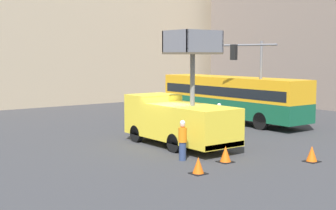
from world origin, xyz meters
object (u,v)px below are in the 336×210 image
object	(u,v)px
road_worker_near_truck	(183,140)
traffic_cone_near_truck	(198,166)
road_worker_directing	(219,118)
traffic_cone_mid_road	(226,155)
utility_truck	(178,118)
city_bus	(231,95)
traffic_light_pole	(251,69)
traffic_cone_far_side	(312,154)

from	to	relation	value
road_worker_near_truck	traffic_cone_near_truck	distance (m)	2.53
road_worker_directing	traffic_cone_mid_road	size ratio (longest dim) A/B	2.51
utility_truck	traffic_cone_near_truck	bearing A→B (deg)	-119.96
utility_truck	city_bus	size ratio (longest dim) A/B	0.55
city_bus	traffic_light_pole	xyz separation A→B (m)	(-1.75, -3.52, 1.98)
utility_truck	traffic_cone_near_truck	distance (m)	5.85
city_bus	traffic_cone_far_side	distance (m)	12.94
city_bus	traffic_cone_mid_road	size ratio (longest dim) A/B	17.13
utility_truck	traffic_cone_mid_road	world-z (taller)	utility_truck
traffic_cone_mid_road	traffic_cone_far_side	size ratio (longest dim) A/B	1.01
traffic_cone_mid_road	traffic_cone_near_truck	bearing A→B (deg)	-159.67
utility_truck	city_bus	world-z (taller)	utility_truck
utility_truck	traffic_cone_far_side	distance (m)	6.93
utility_truck	city_bus	bearing A→B (deg)	30.02
utility_truck	traffic_cone_far_side	world-z (taller)	utility_truck
utility_truck	road_worker_directing	bearing A→B (deg)	22.34
city_bus	road_worker_near_truck	size ratio (longest dim) A/B	6.78
city_bus	traffic_cone_far_side	bearing A→B (deg)	158.02
traffic_light_pole	traffic_cone_near_truck	distance (m)	12.20
traffic_cone_far_side	city_bus	bearing A→B (deg)	61.78
traffic_light_pole	road_worker_directing	world-z (taller)	traffic_light_pole
utility_truck	traffic_light_pole	distance (m)	7.42
traffic_cone_near_truck	traffic_cone_mid_road	size ratio (longest dim) A/B	0.94
traffic_light_pole	road_worker_near_truck	size ratio (longest dim) A/B	3.09
traffic_light_pole	road_worker_near_truck	distance (m)	10.13
city_bus	traffic_light_pole	size ratio (longest dim) A/B	2.20
road_worker_near_truck	traffic_cone_far_side	size ratio (longest dim) A/B	2.56
traffic_cone_mid_road	road_worker_directing	bearing A→B (deg)	49.33
utility_truck	road_worker_directing	xyz separation A→B (m)	(4.59, 1.88, -0.57)
traffic_cone_near_truck	traffic_cone_mid_road	bearing A→B (deg)	20.33
utility_truck	traffic_cone_near_truck	xyz separation A→B (m)	(-2.86, -4.97, -1.16)
utility_truck	traffic_cone_near_truck	size ratio (longest dim) A/B	10.00
traffic_cone_mid_road	road_worker_near_truck	bearing A→B (deg)	132.70
city_bus	traffic_cone_near_truck	world-z (taller)	city_bus
city_bus	traffic_cone_far_side	world-z (taller)	city_bus
utility_truck	traffic_light_pole	world-z (taller)	utility_truck
road_worker_near_truck	traffic_cone_far_side	world-z (taller)	road_worker_near_truck
road_worker_near_truck	traffic_cone_near_truck	world-z (taller)	road_worker_near_truck
utility_truck	road_worker_near_truck	distance (m)	3.34
road_worker_near_truck	road_worker_directing	xyz separation A→B (m)	(6.46, 4.60, -0.01)
city_bus	traffic_light_pole	bearing A→B (deg)	159.84
road_worker_near_truck	traffic_cone_far_side	bearing A→B (deg)	-85.12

